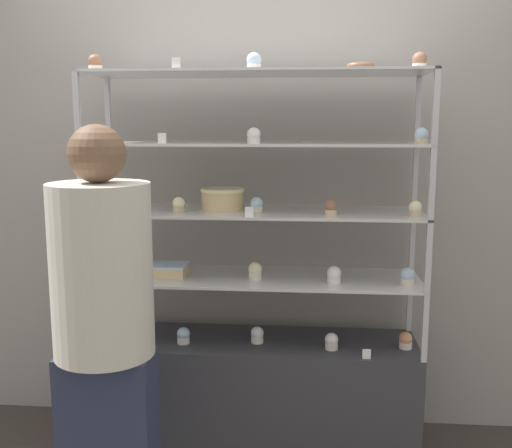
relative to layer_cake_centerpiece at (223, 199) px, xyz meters
The scene contains 36 objects.
ground_plane 1.24m from the layer_cake_centerpiece, ahead, with size 20.00×20.00×0.00m, color #38332D.
back_wall 0.38m from the layer_cake_centerpiece, 64.82° to the left, with size 8.00×0.05×2.60m.
display_base 0.96m from the layer_cake_centerpiece, ahead, with size 1.51×0.42×0.56m.
display_riser_lower 0.41m from the layer_cake_centerpiece, ahead, with size 1.51×0.42×0.31m.
display_riser_middle 0.17m from the layer_cake_centerpiece, ahead, with size 1.51×0.42×0.31m.
display_riser_upper 0.29m from the layer_cake_centerpiece, ahead, with size 1.51×0.42×0.31m.
display_riser_top 0.57m from the layer_cake_centerpiece, ahead, with size 1.51×0.42×0.31m.
layer_cake_centerpiece is the anchor object (origin of this frame).
sheet_cake_frosted 0.45m from the layer_cake_centerpiece, behind, with size 0.26×0.15×0.06m.
cupcake_0 0.84m from the layer_cake_centerpiece, behind, with size 0.06×0.06×0.08m.
cupcake_1 0.66m from the layer_cake_centerpiece, 151.45° to the right, with size 0.06×0.06×0.08m.
cupcake_2 0.66m from the layer_cake_centerpiece, 18.79° to the right, with size 0.06×0.06×0.08m.
cupcake_3 0.82m from the layer_cake_centerpiece, 12.25° to the right, with size 0.06×0.06×0.08m.
cupcake_4 1.06m from the layer_cake_centerpiece, ahead, with size 0.06×0.06×0.08m.
price_tag_0 0.95m from the layer_cake_centerpiece, 17.92° to the right, with size 0.04×0.00×0.04m.
cupcake_5 0.65m from the layer_cake_centerpiece, 168.40° to the right, with size 0.06×0.06×0.08m.
cupcake_6 0.37m from the layer_cake_centerpiece, 23.94° to the right, with size 0.06×0.06×0.08m.
cupcake_7 0.62m from the layer_cake_centerpiece, 12.05° to the right, with size 0.06×0.06×0.08m.
cupcake_8 0.90m from the layer_cake_centerpiece, ahead, with size 0.06×0.06×0.08m.
price_tag_1 0.62m from the layer_cake_centerpiece, 155.75° to the right, with size 0.04×0.00×0.04m.
cupcake_9 0.54m from the layer_cake_centerpiece, behind, with size 0.06×0.06×0.07m.
cupcake_10 0.21m from the layer_cake_centerpiece, 155.68° to the right, with size 0.06×0.06×0.07m.
cupcake_11 0.18m from the layer_cake_centerpiece, 20.42° to the right, with size 0.06×0.06×0.07m.
cupcake_12 0.51m from the layer_cake_centerpiece, 14.54° to the right, with size 0.06×0.06×0.07m.
cupcake_13 0.86m from the layer_cake_centerpiece, ahead, with size 0.06×0.06×0.07m.
price_tag_2 0.26m from the layer_cake_centerpiece, 55.76° to the right, with size 0.04×0.00×0.04m.
cupcake_14 0.61m from the layer_cake_centerpiece, behind, with size 0.06×0.06×0.07m.
cupcake_15 0.35m from the layer_cake_centerpiece, 40.05° to the right, with size 0.06×0.06×0.07m.
cupcake_16 0.92m from the layer_cake_centerpiece, ahead, with size 0.06×0.06×0.07m.
price_tag_3 0.42m from the layer_cake_centerpiece, 136.59° to the right, with size 0.04×0.00×0.04m.
cupcake_17 0.81m from the layer_cake_centerpiece, 168.02° to the right, with size 0.06×0.06×0.07m.
cupcake_18 0.63m from the layer_cake_centerpiece, 38.53° to the right, with size 0.06×0.06×0.07m.
cupcake_19 1.05m from the layer_cake_centerpiece, ahead, with size 0.06×0.06×0.07m.
price_tag_4 0.65m from the layer_cake_centerpiece, 126.53° to the right, with size 0.04×0.00×0.04m.
donut_glazed 0.85m from the layer_cake_centerpiece, ahead, with size 0.13×0.13×0.03m.
customer_figure 0.85m from the layer_cake_centerpiece, 117.22° to the right, with size 0.37×0.37×1.57m.
Camera 1 is at (0.24, -2.70, 1.57)m, focal length 42.00 mm.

